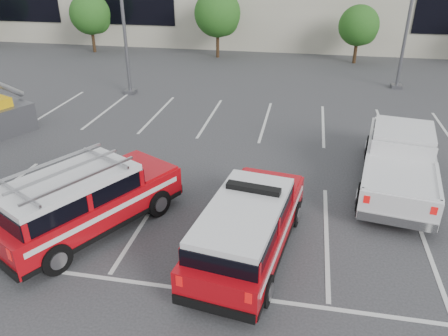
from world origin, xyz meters
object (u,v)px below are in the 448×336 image
object	(u,v)px
tree_left	(92,15)
tree_mid_right	(360,27)
tree_mid_left	(219,15)
ladder_suv	(85,205)
white_pickup	(399,165)
fire_chief_suv	(248,231)

from	to	relation	value
tree_left	tree_mid_right	world-z (taller)	tree_left
tree_mid_left	ladder_suv	bearing A→B (deg)	-88.06
white_pickup	tree_left	bearing A→B (deg)	146.39
tree_mid_right	ladder_suv	world-z (taller)	tree_mid_right
tree_mid_right	ladder_suv	distance (m)	24.84
tree_mid_left	fire_chief_suv	world-z (taller)	tree_mid_left
white_pickup	ladder_suv	xyz separation A→B (m)	(-9.21, -4.52, 0.08)
fire_chief_suv	white_pickup	size ratio (longest dim) A/B	0.84
tree_mid_left	fire_chief_suv	distance (m)	24.03
fire_chief_suv	white_pickup	world-z (taller)	white_pickup
tree_left	fire_chief_suv	xyz separation A→B (m)	(15.49, -23.29, -2.01)
tree_mid_right	fire_chief_suv	distance (m)	23.78
tree_left	tree_mid_left	bearing A→B (deg)	0.00
tree_mid_left	fire_chief_suv	bearing A→B (deg)	-76.74
fire_chief_suv	ladder_suv	size ratio (longest dim) A/B	0.96
tree_left	white_pickup	bearing A→B (deg)	-42.77
tree_mid_left	fire_chief_suv	xyz separation A→B (m)	(5.49, -23.29, -2.27)
fire_chief_suv	tree_mid_left	bearing A→B (deg)	111.70
fire_chief_suv	white_pickup	bearing A→B (deg)	55.21
tree_left	tree_mid_right	size ratio (longest dim) A/B	1.11
tree_mid_right	tree_mid_left	bearing A→B (deg)	180.00
tree_mid_left	fire_chief_suv	size ratio (longest dim) A/B	0.87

